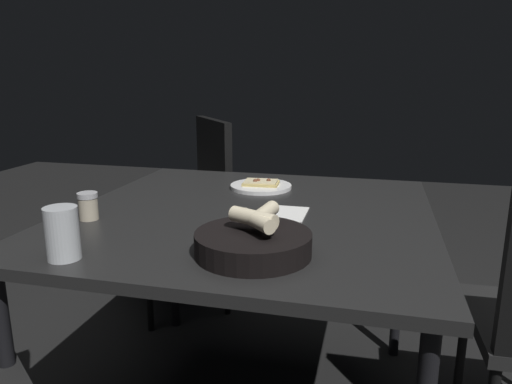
# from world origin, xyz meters

# --- Properties ---
(dining_table) EXTENTS (1.14, 1.11, 0.74)m
(dining_table) POSITION_xyz_m (0.00, 0.00, 0.69)
(dining_table) COLOR black
(dining_table) RESTS_ON ground
(pizza_plate) EXTENTS (0.23, 0.23, 0.04)m
(pizza_plate) POSITION_xyz_m (0.31, 0.04, 0.75)
(pizza_plate) COLOR white
(pizza_plate) RESTS_ON dining_table
(bread_basket) EXTENTS (0.28, 0.28, 0.11)m
(bread_basket) POSITION_xyz_m (-0.35, -0.10, 0.77)
(bread_basket) COLOR black
(bread_basket) RESTS_ON dining_table
(beer_glass) EXTENTS (0.08, 0.08, 0.12)m
(beer_glass) POSITION_xyz_m (-0.48, 0.32, 0.79)
(beer_glass) COLOR silver
(beer_glass) RESTS_ON dining_table
(pepper_shaker) EXTENTS (0.06, 0.06, 0.08)m
(pepper_shaker) POSITION_xyz_m (-0.19, 0.44, 0.78)
(pepper_shaker) COLOR #BFB299
(pepper_shaker) RESTS_ON dining_table
(napkin) EXTENTS (0.16, 0.12, 0.00)m
(napkin) POSITION_xyz_m (0.00, -0.12, 0.74)
(napkin) COLOR white
(napkin) RESTS_ON dining_table
(chair_far) EXTENTS (0.62, 0.62, 0.94)m
(chair_far) POSITION_xyz_m (0.76, 0.49, 0.54)
(chair_far) COLOR black
(chair_far) RESTS_ON ground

